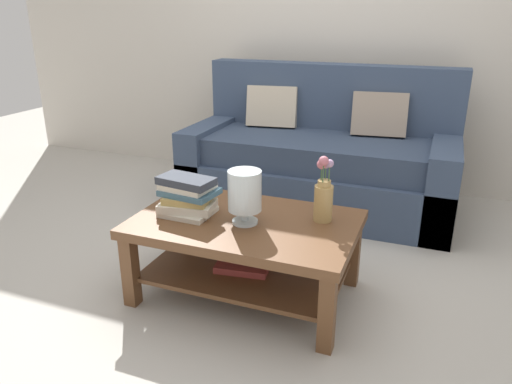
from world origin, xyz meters
The scene contains 7 objects.
ground_plane centered at (0.00, 0.00, 0.00)m, with size 10.00×10.00×0.00m, color #B7B2A8.
back_wall centered at (0.00, 1.65, 1.35)m, with size 6.40×0.12×2.70m, color beige.
couch centered at (0.12, 0.98, 0.36)m, with size 2.00×0.90×1.06m.
coffee_table centered at (0.08, -0.44, 0.32)m, with size 1.14×0.73×0.44m.
book_stack_main centered at (-0.24, -0.47, 0.54)m, with size 0.32×0.26×0.20m.
glass_hurricane_vase centered at (0.09, -0.48, 0.60)m, with size 0.17×0.17×0.28m.
flower_pitcher centered at (0.45, -0.31, 0.57)m, with size 0.10×0.10×0.35m.
Camera 1 is at (0.96, -2.56, 1.45)m, focal length 34.13 mm.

